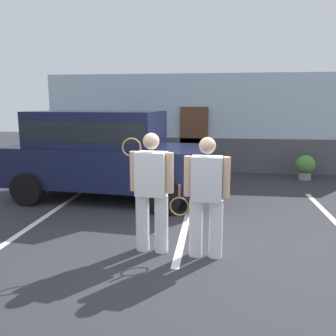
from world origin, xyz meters
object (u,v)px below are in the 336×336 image
(tennis_player_man, at_px, (151,191))
(potted_plant_by_porch, at_px, (305,166))
(tennis_player_woman, at_px, (206,196))
(parked_suv, at_px, (104,150))

(tennis_player_man, xyz_separation_m, potted_plant_by_porch, (3.58, 5.55, -0.55))
(tennis_player_man, relative_size, tennis_player_woman, 1.02)
(tennis_player_man, distance_m, potted_plant_by_porch, 6.63)
(parked_suv, xyz_separation_m, potted_plant_by_porch, (5.22, 2.69, -0.74))
(tennis_player_man, height_order, tennis_player_woman, tennis_player_man)
(tennis_player_man, relative_size, potted_plant_by_porch, 2.50)
(parked_suv, relative_size, potted_plant_by_porch, 6.54)
(parked_suv, xyz_separation_m, tennis_player_woman, (2.46, -2.95, -0.23))
(tennis_player_man, distance_m, tennis_player_woman, 0.82)
(potted_plant_by_porch, bearing_deg, tennis_player_woman, -116.05)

